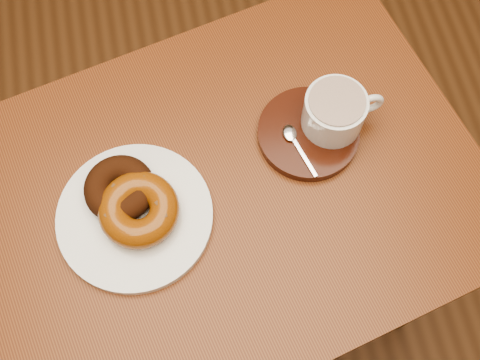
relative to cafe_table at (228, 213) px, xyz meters
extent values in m
plane|color=brown|center=(-0.06, 0.28, -0.60)|extent=(6.00, 6.00, 0.00)
cube|color=brown|center=(0.00, 0.00, 0.10)|extent=(0.88, 0.74, 0.03)
cylinder|color=#4E3416|center=(0.39, -0.16, -0.26)|extent=(0.04, 0.04, 0.69)
cylinder|color=#4E3416|center=(-0.39, 0.16, -0.26)|extent=(0.04, 0.04, 0.69)
cylinder|color=#4E3416|center=(0.28, 0.32, -0.26)|extent=(0.04, 0.04, 0.69)
cylinder|color=white|center=(-0.14, -0.02, 0.12)|extent=(0.26, 0.26, 0.01)
torus|color=#35180A|center=(-0.15, 0.02, 0.15)|extent=(0.14, 0.14, 0.04)
torus|color=#8D470F|center=(-0.13, -0.02, 0.15)|extent=(0.16, 0.16, 0.04)
cube|color=#55361C|center=(-0.09, -0.02, 0.17)|extent=(0.01, 0.01, 0.00)
cube|color=#55361C|center=(-0.10, 0.00, 0.17)|extent=(0.01, 0.01, 0.00)
cube|color=#55361C|center=(-0.12, 0.01, 0.17)|extent=(0.01, 0.01, 0.00)
cube|color=#55361C|center=(-0.14, 0.01, 0.17)|extent=(0.01, 0.01, 0.00)
cube|color=#55361C|center=(-0.16, 0.00, 0.17)|extent=(0.01, 0.01, 0.00)
cube|color=#55361C|center=(-0.17, -0.02, 0.17)|extent=(0.01, 0.01, 0.00)
cube|color=#55361C|center=(-0.16, -0.04, 0.17)|extent=(0.01, 0.01, 0.00)
cube|color=#55361C|center=(-0.14, -0.06, 0.17)|extent=(0.01, 0.01, 0.00)
cube|color=#55361C|center=(-0.12, -0.06, 0.17)|extent=(0.01, 0.01, 0.00)
cube|color=#55361C|center=(-0.10, -0.04, 0.17)|extent=(0.01, 0.01, 0.00)
cylinder|color=#341007|center=(0.14, 0.06, 0.12)|extent=(0.16, 0.16, 0.02)
cylinder|color=white|center=(0.18, 0.07, 0.16)|extent=(0.09, 0.09, 0.06)
cylinder|color=brown|center=(0.18, 0.07, 0.20)|extent=(0.08, 0.08, 0.00)
torus|color=white|center=(0.23, 0.07, 0.17)|extent=(0.04, 0.01, 0.04)
ellipsoid|color=silver|center=(0.11, 0.06, 0.13)|extent=(0.02, 0.03, 0.01)
cube|color=silver|center=(0.12, 0.02, 0.13)|extent=(0.03, 0.08, 0.00)
camera|label=1|loc=(-0.05, -0.33, 0.96)|focal=45.00mm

